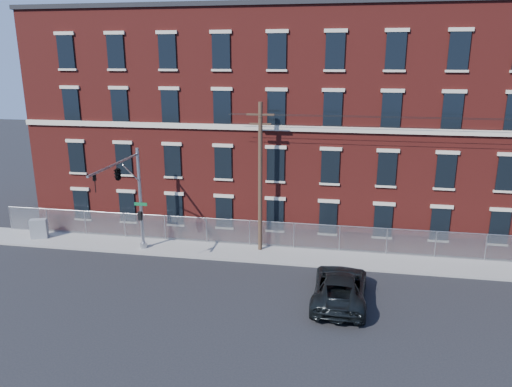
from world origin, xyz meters
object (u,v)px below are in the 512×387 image
object	(u,v)px
traffic_signal_mast	(124,182)
pickup_truck	(340,287)
utility_cabinet	(39,229)
utility_pole_near	(260,175)

from	to	relation	value
traffic_signal_mast	pickup_truck	distance (m)	14.47
traffic_signal_mast	utility_cabinet	xyz separation A→B (m)	(-8.21, 2.77, -4.56)
pickup_truck	utility_cabinet	distance (m)	22.36
traffic_signal_mast	utility_pole_near	bearing A→B (deg)	23.14
traffic_signal_mast	pickup_truck	world-z (taller)	traffic_signal_mast
utility_cabinet	traffic_signal_mast	bearing A→B (deg)	-38.14
traffic_signal_mast	pickup_truck	xyz separation A→B (m)	(13.44, -2.84, -4.55)
pickup_truck	utility_cabinet	size ratio (longest dim) A/B	4.25
traffic_signal_mast	utility_pole_near	distance (m)	8.70
traffic_signal_mast	pickup_truck	size ratio (longest dim) A/B	1.16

